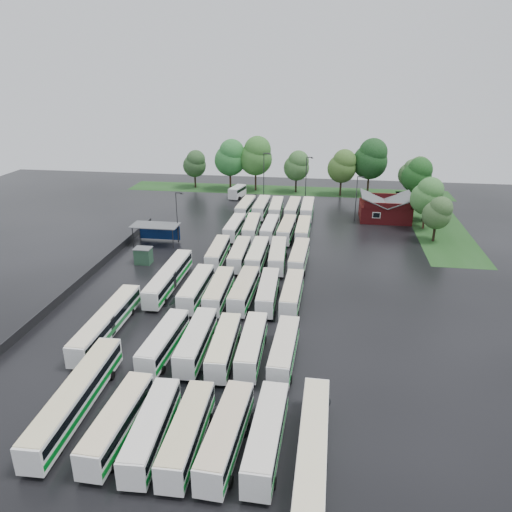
# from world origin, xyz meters

# --- Properties ---
(ground) EXTENTS (160.00, 160.00, 0.00)m
(ground) POSITION_xyz_m (0.00, 0.00, 0.00)
(ground) COLOR black
(ground) RESTS_ON ground
(brick_building) EXTENTS (10.07, 8.60, 5.39)m
(brick_building) POSITION_xyz_m (24.00, 42.77, 1.87)
(brick_building) COLOR maroon
(brick_building) RESTS_ON ground
(wash_shed) EXTENTS (8.20, 4.20, 3.58)m
(wash_shed) POSITION_xyz_m (-17.20, 22.02, 2.99)
(wash_shed) COLOR #2D2D30
(wash_shed) RESTS_ON ground
(utility_hut) EXTENTS (2.70, 2.20, 2.62)m
(utility_hut) POSITION_xyz_m (-16.20, 12.60, 1.32)
(utility_hut) COLOR #254731
(utility_hut) RESTS_ON ground
(grass_strip_north) EXTENTS (80.00, 10.00, 0.01)m
(grass_strip_north) POSITION_xyz_m (2.00, 64.80, 0.01)
(grass_strip_north) COLOR #1A4116
(grass_strip_north) RESTS_ON ground
(grass_strip_east) EXTENTS (10.00, 50.00, 0.01)m
(grass_strip_east) POSITION_xyz_m (34.00, 42.80, 0.01)
(grass_strip_east) COLOR #1A4116
(grass_strip_east) RESTS_ON ground
(west_fence) EXTENTS (0.10, 50.00, 1.20)m
(west_fence) POSITION_xyz_m (-22.20, 8.00, 0.60)
(west_fence) COLOR #2D2D30
(west_fence) RESTS_ON ground
(bus_r0c0) EXTENTS (2.60, 10.95, 3.03)m
(bus_r0c0) POSITION_xyz_m (-4.22, -25.89, 1.67)
(bus_r0c0) COLOR white
(bus_r0c0) RESTS_ON ground
(bus_r0c1) EXTENTS (2.79, 10.82, 2.98)m
(bus_r0c1) POSITION_xyz_m (-1.11, -26.25, 1.64)
(bus_r0c1) COLOR white
(bus_r0c1) RESTS_ON ground
(bus_r0c2) EXTENTS (2.42, 10.78, 2.99)m
(bus_r0c2) POSITION_xyz_m (1.93, -26.23, 1.65)
(bus_r0c2) COLOR white
(bus_r0c2) RESTS_ON ground
(bus_r0c3) EXTENTS (2.90, 11.17, 3.08)m
(bus_r0c3) POSITION_xyz_m (5.14, -26.04, 1.69)
(bus_r0c3) COLOR white
(bus_r0c3) RESTS_ON ground
(bus_r0c4) EXTENTS (2.63, 11.16, 3.09)m
(bus_r0c4) POSITION_xyz_m (8.41, -25.72, 1.70)
(bus_r0c4) COLOR white
(bus_r0c4) RESTS_ON ground
(bus_r1c0) EXTENTS (2.76, 10.76, 2.97)m
(bus_r1c0) POSITION_xyz_m (-4.51, -12.71, 1.63)
(bus_r1c0) COLOR white
(bus_r1c0) RESTS_ON ground
(bus_r1c1) EXTENTS (2.49, 11.01, 3.05)m
(bus_r1c1) POSITION_xyz_m (-1.01, -12.17, 1.68)
(bus_r1c1) COLOR white
(bus_r1c1) RESTS_ON ground
(bus_r1c2) EXTENTS (2.61, 10.65, 2.95)m
(bus_r1c2) POSITION_xyz_m (2.16, -12.68, 1.62)
(bus_r1c2) COLOR white
(bus_r1c2) RESTS_ON ground
(bus_r1c3) EXTENTS (2.48, 10.72, 2.97)m
(bus_r1c3) POSITION_xyz_m (5.08, -12.10, 1.63)
(bus_r1c3) COLOR white
(bus_r1c3) RESTS_ON ground
(bus_r1c4) EXTENTS (2.57, 10.76, 2.98)m
(bus_r1c4) POSITION_xyz_m (8.59, -12.53, 1.64)
(bus_r1c4) COLOR white
(bus_r1c4) RESTS_ON ground
(bus_r2c0) EXTENTS (2.45, 11.05, 3.07)m
(bus_r2c0) POSITION_xyz_m (-4.49, 1.03, 1.69)
(bus_r2c0) COLOR white
(bus_r2c0) RESTS_ON ground
(bus_r2c1) EXTENTS (2.45, 10.80, 3.00)m
(bus_r2c1) POSITION_xyz_m (-1.34, 0.88, 1.65)
(bus_r2c1) COLOR white
(bus_r2c1) RESTS_ON ground
(bus_r2c2) EXTENTS (2.60, 11.00, 3.05)m
(bus_r2c2) POSITION_xyz_m (1.93, 1.37, 1.68)
(bus_r2c2) COLOR white
(bus_r2c2) RESTS_ON ground
(bus_r2c3) EXTENTS (2.61, 10.79, 2.98)m
(bus_r2c3) POSITION_xyz_m (5.14, 1.46, 1.64)
(bus_r2c3) COLOR white
(bus_r2c3) RESTS_ON ground
(bus_r2c4) EXTENTS (2.50, 10.73, 2.97)m
(bus_r2c4) POSITION_xyz_m (8.34, 1.48, 1.64)
(bus_r2c4) COLOR white
(bus_r2c4) RESTS_ON ground
(bus_r3c0) EXTENTS (2.56, 10.59, 2.93)m
(bus_r3c0) POSITION_xyz_m (-4.60, 14.88, 1.61)
(bus_r3c0) COLOR white
(bus_r3c0) RESTS_ON ground
(bus_r3c1) EXTENTS (2.49, 10.68, 2.96)m
(bus_r3c1) POSITION_xyz_m (-1.06, 14.67, 1.63)
(bus_r3c1) COLOR white
(bus_r3c1) RESTS_ON ground
(bus_r3c2) EXTENTS (2.35, 10.99, 3.06)m
(bus_r3c2) POSITION_xyz_m (1.86, 14.51, 1.68)
(bus_r3c2) COLOR white
(bus_r3c2) RESTS_ON ground
(bus_r3c3) EXTENTS (2.92, 11.19, 3.09)m
(bus_r3c3) POSITION_xyz_m (5.02, 14.78, 1.70)
(bus_r3c3) COLOR white
(bus_r3c3) RESTS_ON ground
(bus_r3c4) EXTENTS (2.73, 11.09, 3.07)m
(bus_r3c4) POSITION_xyz_m (8.40, 14.72, 1.69)
(bus_r3c4) COLOR white
(bus_r3c4) RESTS_ON ground
(bus_r4c0) EXTENTS (2.40, 10.56, 2.93)m
(bus_r4c0) POSITION_xyz_m (-4.37, 28.17, 1.61)
(bus_r4c0) COLOR white
(bus_r4c0) RESTS_ON ground
(bus_r4c1) EXTENTS (2.78, 11.01, 3.04)m
(bus_r4c1) POSITION_xyz_m (-1.22, 28.33, 1.67)
(bus_r4c1) COLOR white
(bus_r4c1) RESTS_ON ground
(bus_r4c2) EXTENTS (2.37, 10.55, 2.93)m
(bus_r4c2) POSITION_xyz_m (2.12, 28.40, 1.61)
(bus_r4c2) COLOR white
(bus_r4c2) RESTS_ON ground
(bus_r4c3) EXTENTS (2.75, 11.00, 3.04)m
(bus_r4c3) POSITION_xyz_m (5.27, 28.12, 1.67)
(bus_r4c3) COLOR white
(bus_r4c3) RESTS_ON ground
(bus_r4c4) EXTENTS (2.34, 10.63, 2.95)m
(bus_r4c4) POSITION_xyz_m (8.21, 28.32, 1.62)
(bus_r4c4) COLOR white
(bus_r4c4) RESTS_ON ground
(bus_r5c0) EXTENTS (2.74, 11.01, 3.04)m
(bus_r5c0) POSITION_xyz_m (-4.58, 41.75, 1.67)
(bus_r5c0) COLOR white
(bus_r5c0) RESTS_ON ground
(bus_r5c1) EXTENTS (2.48, 11.12, 3.09)m
(bus_r5c1) POSITION_xyz_m (-1.30, 42.16, 1.70)
(bus_r5c1) COLOR white
(bus_r5c1) RESTS_ON ground
(bus_r5c2) EXTENTS (2.62, 10.91, 3.02)m
(bus_r5c2) POSITION_xyz_m (1.86, 41.94, 1.66)
(bus_r5c2) COLOR white
(bus_r5c2) RESTS_ON ground
(bus_r5c3) EXTENTS (2.70, 11.18, 3.09)m
(bus_r5c3) POSITION_xyz_m (5.32, 41.83, 1.70)
(bus_r5c3) COLOR white
(bus_r5c3) RESTS_ON ground
(bus_r5c4) EXTENTS (2.40, 10.98, 3.05)m
(bus_r5c4) POSITION_xyz_m (8.30, 42.32, 1.68)
(bus_r5c4) COLOR white
(bus_r5c4) RESTS_ON ground
(artic_bus_west_a) EXTENTS (2.78, 16.47, 3.05)m
(artic_bus_west_a) POSITION_xyz_m (-9.29, -23.21, 1.69)
(artic_bus_west_a) COLOR white
(artic_bus_west_a) RESTS_ON ground
(artic_bus_west_b) EXTENTS (2.38, 16.00, 2.97)m
(artic_bus_west_b) POSITION_xyz_m (-9.29, 4.16, 1.65)
(artic_bus_west_b) COLOR white
(artic_bus_west_b) RESTS_ON ground
(artic_bus_west_c) EXTENTS (2.27, 15.87, 2.95)m
(artic_bus_west_c) POSITION_xyz_m (-12.45, -9.52, 1.63)
(artic_bus_west_c) COLOR white
(artic_bus_west_c) RESTS_ON ground
(artic_bus_east) EXTENTS (2.40, 15.87, 2.94)m
(artic_bus_east) POSITION_xyz_m (12.16, -26.85, 1.63)
(artic_bus_east) COLOR white
(artic_bus_east) RESTS_ON ground
(minibus) EXTENTS (3.45, 6.39, 2.64)m
(minibus) POSITION_xyz_m (-8.98, 56.03, 1.47)
(minibus) COLOR white
(minibus) RESTS_ON ground
(tree_north_0) EXTENTS (5.82, 5.82, 9.64)m
(tree_north_0) POSITION_xyz_m (-21.34, 64.55, 6.20)
(tree_north_0) COLOR black
(tree_north_0) RESTS_ON ground
(tree_north_1) EXTENTS (7.67, 7.67, 12.71)m
(tree_north_1) POSITION_xyz_m (-11.93, 63.48, 8.17)
(tree_north_1) COLOR #392418
(tree_north_1) RESTS_ON ground
(tree_north_2) EXTENTS (8.16, 8.16, 13.51)m
(tree_north_2) POSITION_xyz_m (-5.56, 63.87, 8.70)
(tree_north_2) COLOR #332217
(tree_north_2) RESTS_ON ground
(tree_north_3) EXTENTS (6.24, 6.24, 10.34)m
(tree_north_3) POSITION_xyz_m (4.58, 63.34, 6.65)
(tree_north_3) COLOR black
(tree_north_3) RESTS_ON ground
(tree_north_4) EXTENTS (6.76, 6.76, 11.19)m
(tree_north_4) POSITION_xyz_m (15.47, 61.50, 7.20)
(tree_north_4) COLOR black
(tree_north_4) RESTS_ON ground
(tree_north_5) EXTENTS (8.24, 8.24, 13.65)m
(tree_north_5) POSITION_xyz_m (22.02, 63.20, 8.78)
(tree_north_5) COLOR #3C2C1D
(tree_north_5) RESTS_ON ground
(tree_north_6) EXTENTS (5.61, 5.60, 9.27)m
(tree_north_6) POSITION_xyz_m (31.40, 61.85, 5.96)
(tree_north_6) COLOR black
(tree_north_6) RESTS_ON ground
(tree_east_0) EXTENTS (5.05, 5.01, 8.29)m
(tree_east_0) POSITION_xyz_m (31.68, 30.31, 5.33)
(tree_east_0) COLOR black
(tree_east_0) RESTS_ON ground
(tree_east_1) EXTENTS (6.12, 6.12, 10.14)m
(tree_east_1) POSITION_xyz_m (31.03, 37.58, 6.52)
(tree_east_1) COLOR #3B2519
(tree_east_1) RESTS_ON ground
(tree_east_2) EXTENTS (5.01, 5.01, 8.30)m
(tree_east_2) POSITION_xyz_m (31.90, 43.32, 5.33)
(tree_east_2) COLOR black
(tree_east_2) RESTS_ON ground
(tree_east_3) EXTENTS (6.59, 6.59, 10.91)m
(tree_east_3) POSITION_xyz_m (31.62, 54.45, 7.02)
(tree_east_3) COLOR black
(tree_east_3) RESTS_ON ground
(tree_east_4) EXTENTS (6.07, 6.07, 10.05)m
(tree_east_4) POSITION_xyz_m (32.65, 60.94, 6.46)
(tree_east_4) COLOR black
(tree_east_4) RESTS_ON ground
(lamp_post_ne) EXTENTS (1.41, 0.28, 9.18)m
(lamp_post_ne) POSITION_xyz_m (18.08, 40.75, 5.33)
(lamp_post_ne) COLOR #2D2D30
(lamp_post_ne) RESTS_ON ground
(lamp_post_nw) EXTENTS (1.41, 0.27, 9.13)m
(lamp_post_nw) POSITION_xyz_m (-13.54, 23.19, 5.30)
(lamp_post_nw) COLOR #2D2D30
(lamp_post_nw) RESTS_ON ground
(lamp_post_back_w) EXTENTS (1.68, 0.33, 10.92)m
(lamp_post_back_w) POSITION_xyz_m (-2.35, 55.03, 6.34)
(lamp_post_back_w) COLOR #2D2D30
(lamp_post_back_w) RESTS_ON ground
(lamp_post_back_e) EXTENTS (1.58, 0.31, 10.29)m
(lamp_post_back_e) POSITION_xyz_m (7.36, 54.87, 5.97)
(lamp_post_back_e) COLOR #2D2D30
(lamp_post_back_e) RESTS_ON ground
(puddle_0) EXTENTS (6.48, 6.48, 0.01)m
(puddle_0) POSITION_xyz_m (0.61, -18.37, 0.00)
(puddle_0) COLOR black
(puddle_0) RESTS_ON ground
(puddle_1) EXTENTS (3.11, 3.11, 0.01)m
(puddle_1) POSITION_xyz_m (5.23, -23.37, 0.00)
(puddle_1) COLOR black
(puddle_1) RESTS_ON ground
(puddle_2) EXTENTS (4.61, 4.61, 0.01)m
(puddle_2) POSITION_xyz_m (-9.43, 0.12, 0.00)
(puddle_2) COLOR black
(puddle_2) RESTS_ON ground
(puddle_3) EXTENTS (3.06, 3.06, 0.01)m
(puddle_3) POSITION_xyz_m (6.37, -2.28, 0.00)
(puddle_3) COLOR black
(puddle_3) RESTS_ON ground
(puddle_4) EXTENTS (2.67, 2.67, 0.01)m
(puddle_4) POSITION_xyz_m (12.29, -18.44, 0.00)
(puddle_4) COLOR black
(puddle_4) RESTS_ON ground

